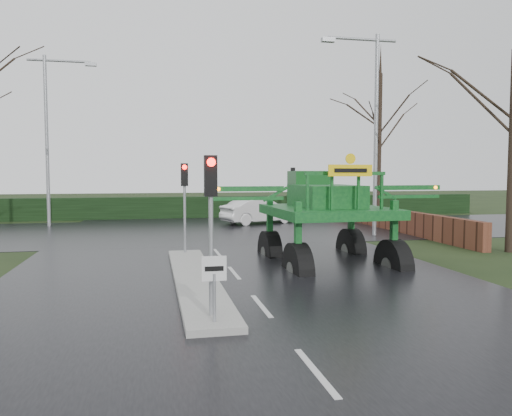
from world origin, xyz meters
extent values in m
plane|color=black|center=(0.00, 0.00, 0.00)|extent=(140.00, 140.00, 0.00)
cube|color=black|center=(0.00, 10.00, 0.00)|extent=(14.00, 80.00, 0.02)
cube|color=black|center=(0.00, 16.00, 0.01)|extent=(80.00, 12.00, 0.02)
cube|color=gray|center=(-1.30, 3.00, 0.09)|extent=(1.20, 10.00, 0.16)
cube|color=black|center=(0.00, 24.00, 0.75)|extent=(44.00, 0.90, 1.50)
cube|color=#592D1E|center=(10.50, 16.00, 0.60)|extent=(0.40, 20.00, 1.20)
cylinder|color=gray|center=(-1.30, -1.50, 0.65)|extent=(0.07, 0.07, 1.00)
cube|color=silver|center=(-1.30, -1.50, 1.25)|extent=(0.50, 0.04, 0.50)
cube|color=black|center=(-1.30, -1.52, 1.25)|extent=(0.38, 0.01, 0.10)
cylinder|color=gray|center=(-1.30, -1.00, 1.75)|extent=(0.10, 0.10, 3.50)
cube|color=black|center=(-1.30, -1.00, 3.10)|extent=(0.26, 0.22, 0.85)
sphere|color=#FF0C07|center=(-1.30, -1.13, 3.38)|extent=(0.18, 0.18, 0.18)
cylinder|color=gray|center=(-1.30, 7.50, 1.75)|extent=(0.10, 0.10, 3.50)
cube|color=black|center=(-1.30, 7.50, 3.10)|extent=(0.26, 0.22, 0.85)
sphere|color=#FF0C07|center=(-1.30, 7.37, 3.38)|extent=(0.18, 0.18, 0.18)
cylinder|color=gray|center=(6.50, 20.00, 1.75)|extent=(0.10, 0.10, 3.50)
cube|color=black|center=(6.50, 20.00, 3.10)|extent=(0.26, 0.22, 0.85)
sphere|color=#FF0C07|center=(6.50, 20.13, 3.38)|extent=(0.18, 0.18, 0.18)
cylinder|color=gray|center=(8.50, 12.00, 5.00)|extent=(0.20, 0.20, 10.00)
cylinder|color=gray|center=(7.70, 12.00, 9.70)|extent=(3.52, 0.14, 0.14)
cube|color=gray|center=(5.94, 12.00, 9.58)|extent=(0.65, 0.30, 0.20)
cylinder|color=gray|center=(-8.50, 20.00, 5.00)|extent=(0.20, 0.20, 10.00)
cylinder|color=gray|center=(-7.70, 20.00, 9.70)|extent=(3.52, 0.14, 0.14)
cube|color=gray|center=(-5.94, 20.00, 9.58)|extent=(0.65, 0.30, 0.20)
cylinder|color=black|center=(11.50, 6.00, 4.00)|extent=(0.32, 0.32, 8.00)
cylinder|color=black|center=(13.00, 21.00, 5.00)|extent=(0.32, 0.32, 10.00)
cone|color=black|center=(13.00, 21.00, 10.80)|extent=(0.24, 0.24, 2.50)
cylinder|color=black|center=(0.29, 5.49, 0.94)|extent=(0.58, 1.90, 1.88)
cylinder|color=#595B56|center=(0.29, 5.49, 0.94)|extent=(0.58, 0.68, 0.66)
cube|color=#0A3C18|center=(0.29, 5.49, 2.12)|extent=(0.21, 0.21, 2.16)
cylinder|color=black|center=(3.67, 5.60, 0.94)|extent=(0.58, 1.90, 1.88)
cylinder|color=#595B56|center=(3.67, 5.60, 0.94)|extent=(0.58, 0.68, 0.66)
cube|color=#0A3C18|center=(3.67, 5.60, 2.12)|extent=(0.21, 0.21, 2.16)
cylinder|color=black|center=(0.41, 2.11, 0.94)|extent=(0.58, 1.90, 1.88)
cylinder|color=#595B56|center=(0.41, 2.11, 0.94)|extent=(0.58, 0.68, 0.66)
cube|color=#0A3C18|center=(0.41, 2.11, 2.12)|extent=(0.21, 0.21, 2.16)
cylinder|color=black|center=(3.79, 2.22, 0.94)|extent=(0.58, 1.90, 1.88)
cylinder|color=#595B56|center=(3.79, 2.22, 0.94)|extent=(0.58, 0.68, 0.66)
cube|color=#0A3C18|center=(3.79, 2.22, 2.12)|extent=(0.21, 0.21, 2.16)
cube|color=#0A3C18|center=(2.04, 3.85, 2.73)|extent=(4.10, 4.65, 0.33)
cube|color=#0A3C18|center=(2.04, 4.04, 3.24)|extent=(2.16, 2.89, 0.85)
cube|color=#104718|center=(1.97, 5.92, 3.57)|extent=(1.45, 1.18, 1.22)
cube|color=#0A3C18|center=(2.09, 2.35, 4.09)|extent=(2.82, 0.21, 0.11)
cube|color=#0A3C18|center=(-0.95, 3.37, 3.57)|extent=(2.45, 0.25, 0.17)
sphere|color=orange|center=(-1.98, 3.24, 3.57)|extent=(0.13, 0.13, 0.13)
cube|color=#0A3C18|center=(5.06, 3.58, 3.57)|extent=(2.45, 0.25, 0.17)
sphere|color=orange|center=(6.10, 3.53, 3.57)|extent=(0.13, 0.13, 0.13)
cube|color=yellow|center=(2.11, 1.98, 4.18)|extent=(1.51, 0.11, 0.38)
cube|color=black|center=(2.11, 1.98, 4.18)|extent=(1.13, 0.05, 0.13)
cylinder|color=yellow|center=(2.11, 1.98, 4.56)|extent=(0.34, 0.05, 0.34)
imported|color=silver|center=(4.05, 18.99, 0.00)|extent=(5.12, 3.29, 1.59)
camera|label=1|loc=(-2.49, -11.33, 3.16)|focal=35.00mm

